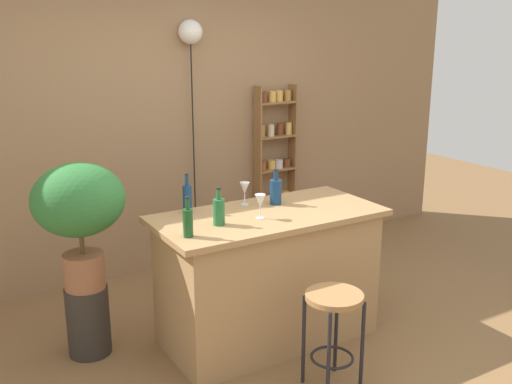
% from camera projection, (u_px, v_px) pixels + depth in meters
% --- Properties ---
extents(ground, '(12.00, 12.00, 0.00)m').
position_uv_depth(ground, '(291.00, 355.00, 4.04)').
color(ground, brown).
extents(back_wall, '(6.40, 0.10, 2.80)m').
position_uv_depth(back_wall, '(172.00, 117.00, 5.29)').
color(back_wall, '#997551').
rests_on(back_wall, ground).
extents(kitchen_counter, '(1.58, 0.76, 0.94)m').
position_uv_depth(kitchen_counter, '(268.00, 276.00, 4.16)').
color(kitchen_counter, '#A87F51').
rests_on(kitchen_counter, ground).
extents(bar_stool, '(0.35, 0.35, 0.63)m').
position_uv_depth(bar_stool, '(334.00, 317.00, 3.57)').
color(bar_stool, black).
rests_on(bar_stool, ground).
extents(spice_shelf, '(0.42, 0.14, 1.64)m').
position_uv_depth(spice_shelf, '(275.00, 165.00, 5.81)').
color(spice_shelf, olive).
rests_on(spice_shelf, ground).
extents(plant_stool, '(0.29, 0.29, 0.48)m').
position_uv_depth(plant_stool, '(88.00, 320.00, 4.01)').
color(plant_stool, '#2D2823').
rests_on(plant_stool, ground).
extents(potted_plant, '(0.60, 0.54, 0.85)m').
position_uv_depth(potted_plant, '(79.00, 207.00, 3.80)').
color(potted_plant, '#935B3D').
rests_on(potted_plant, plant_stool).
extents(bottle_spirits_clear, '(0.08, 0.08, 0.26)m').
position_uv_depth(bottle_spirits_clear, '(276.00, 191.00, 4.22)').
color(bottle_spirits_clear, navy).
rests_on(bottle_spirits_clear, kitchen_counter).
extents(bottle_olive_oil, '(0.08, 0.08, 0.25)m').
position_uv_depth(bottle_olive_oil, '(219.00, 211.00, 3.77)').
color(bottle_olive_oil, '#236638').
rests_on(bottle_olive_oil, kitchen_counter).
extents(bottle_sauce_amber, '(0.06, 0.06, 0.25)m').
position_uv_depth(bottle_sauce_amber, '(188.00, 222.00, 3.55)').
color(bottle_sauce_amber, '#194C23').
rests_on(bottle_sauce_amber, kitchen_counter).
extents(bottle_wine_red, '(0.06, 0.06, 0.28)m').
position_uv_depth(bottle_wine_red, '(187.00, 198.00, 4.03)').
color(bottle_wine_red, navy).
rests_on(bottle_wine_red, kitchen_counter).
extents(wine_glass_left, '(0.07, 0.07, 0.16)m').
position_uv_depth(wine_glass_left, '(245.00, 189.00, 4.21)').
color(wine_glass_left, silver).
rests_on(wine_glass_left, kitchen_counter).
extents(wine_glass_center, '(0.07, 0.07, 0.16)m').
position_uv_depth(wine_glass_center, '(260.00, 201.00, 3.89)').
color(wine_glass_center, silver).
rests_on(wine_glass_center, kitchen_counter).
extents(pendant_globe_light, '(0.21, 0.21, 2.24)m').
position_uv_depth(pendant_globe_light, '(190.00, 36.00, 5.09)').
color(pendant_globe_light, black).
rests_on(pendant_globe_light, ground).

